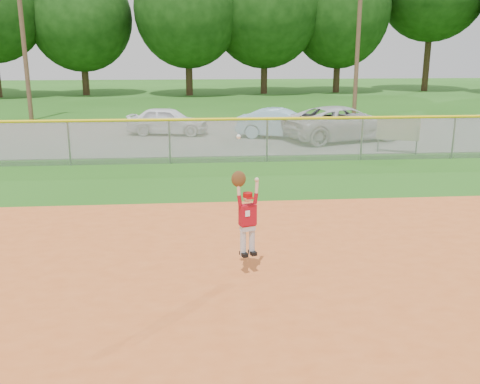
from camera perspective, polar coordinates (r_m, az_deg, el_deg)
The scene contains 10 objects.
ground at distance 8.96m, azimuth -9.98°, elevation -10.49°, with size 120.00×120.00×0.00m, color #205713.
parking_strip at distance 24.37m, azimuth -6.89°, elevation 6.02°, with size 44.00×10.00×0.03m, color slate.
car_white_a at distance 24.50m, azimuth -7.72°, elevation 7.54°, with size 1.46×3.62×1.24m, color white.
car_blue at distance 23.40m, azimuth 4.41°, elevation 7.30°, with size 1.33×3.81×1.26m, color #92C1DA.
car_white_b at distance 23.18m, azimuth 11.00°, elevation 7.22°, with size 2.38×5.17×1.44m, color silver.
sponsor_sign at distance 20.73m, azimuth 16.52°, elevation 6.41°, with size 1.43×0.68×1.38m.
outfield_fence at distance 18.31m, azimuth -7.53°, elevation 5.73°, with size 40.06×0.10×1.55m.
power_lines at distance 30.06m, azimuth -4.83°, elevation 16.71°, with size 19.40×0.24×9.00m.
tree_line at distance 46.10m, azimuth -5.07°, elevation 19.70°, with size 62.37×13.00×14.43m.
ballplayer at distance 9.04m, azimuth 0.68°, elevation -2.32°, with size 0.49×0.27×2.11m.
Camera 1 is at (0.84, -8.05, 3.85)m, focal length 40.00 mm.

